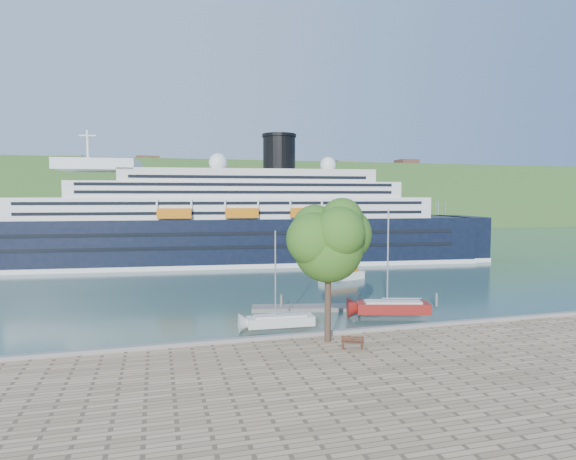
# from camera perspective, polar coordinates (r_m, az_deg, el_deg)

# --- Properties ---
(ground) EXTENTS (400.00, 400.00, 0.00)m
(ground) POSITION_cam_1_polar(r_m,az_deg,el_deg) (41.68, 10.61, -12.87)
(ground) COLOR #2F534D
(ground) RESTS_ON ground
(far_hillside) EXTENTS (400.00, 50.00, 24.00)m
(far_hillside) POSITION_cam_1_polar(r_m,az_deg,el_deg) (181.68, -9.79, 3.93)
(far_hillside) COLOR #2C5722
(far_hillside) RESTS_ON ground
(quay_coping) EXTENTS (220.00, 0.50, 0.30)m
(quay_coping) POSITION_cam_1_polar(r_m,az_deg,el_deg) (41.19, 10.76, -11.41)
(quay_coping) COLOR slate
(quay_coping) RESTS_ON promenade
(cruise_ship) EXTENTS (104.99, 25.54, 23.35)m
(cruise_ship) POSITION_cam_1_polar(r_m,az_deg,el_deg) (86.80, -8.23, 3.71)
(cruise_ship) COLOR black
(cruise_ship) RESTS_ON ground
(park_bench) EXTENTS (1.81, 1.23, 1.07)m
(park_bench) POSITION_cam_1_polar(r_m,az_deg,el_deg) (36.17, 7.63, -12.93)
(park_bench) COLOR #492615
(park_bench) RESTS_ON promenade
(promenade_tree) EXTENTS (7.13, 7.13, 11.81)m
(promenade_tree) POSITION_cam_1_polar(r_m,az_deg,el_deg) (36.48, 4.77, -4.12)
(promenade_tree) COLOR #2C5B18
(promenade_tree) RESTS_ON promenade
(floating_pontoon) EXTENTS (18.87, 6.31, 0.42)m
(floating_pontoon) POSITION_cam_1_polar(r_m,az_deg,el_deg) (52.20, 6.19, -9.13)
(floating_pontoon) COLOR slate
(floating_pontoon) RESTS_ON ground
(sailboat_white_near) EXTENTS (6.74, 2.16, 8.60)m
(sailboat_white_near) POSITION_cam_1_polar(r_m,az_deg,el_deg) (43.17, -0.90, -6.34)
(sailboat_white_near) COLOR silver
(sailboat_white_near) RESTS_ON ground
(sailboat_red) EXTENTS (8.26, 4.27, 10.28)m
(sailboat_red) POSITION_cam_1_polar(r_m,az_deg,el_deg) (48.55, 12.37, -4.27)
(sailboat_red) COLOR maroon
(sailboat_red) RESTS_ON ground
(tender_launch) EXTENTS (7.26, 4.37, 1.90)m
(tender_launch) POSITION_cam_1_polar(r_m,az_deg,el_deg) (70.39, 6.40, -5.10)
(tender_launch) COLOR #CA680B
(tender_launch) RESTS_ON ground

